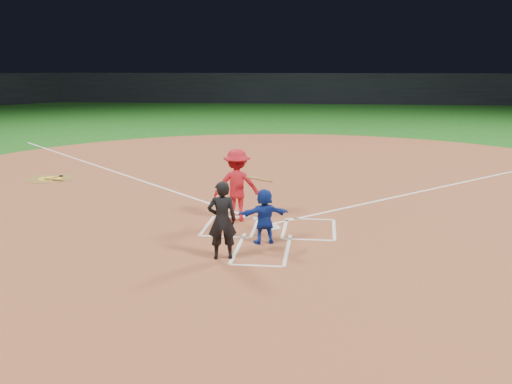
# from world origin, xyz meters

# --- Properties ---
(ground) EXTENTS (120.00, 120.00, 0.00)m
(ground) POSITION_xyz_m (0.00, 0.00, 0.00)
(ground) COLOR #134E14
(ground) RESTS_ON ground
(home_plate_dirt) EXTENTS (28.00, 28.00, 0.01)m
(home_plate_dirt) POSITION_xyz_m (0.00, 6.00, 0.01)
(home_plate_dirt) COLOR brown
(home_plate_dirt) RESTS_ON ground
(stadium_wall_far) EXTENTS (80.00, 1.20, 3.20)m
(stadium_wall_far) POSITION_xyz_m (0.00, 48.00, 1.60)
(stadium_wall_far) COLOR black
(stadium_wall_far) RESTS_ON ground
(home_plate) EXTENTS (0.60, 0.60, 0.02)m
(home_plate) POSITION_xyz_m (0.00, 0.00, 0.02)
(home_plate) COLOR white
(home_plate) RESTS_ON home_plate_dirt
(on_deck_circle) EXTENTS (1.70, 1.70, 0.01)m
(on_deck_circle) POSITION_xyz_m (-8.41, 5.29, 0.02)
(on_deck_circle) COLOR brown
(on_deck_circle) RESTS_ON home_plate_dirt
(on_deck_logo) EXTENTS (0.80, 0.80, 0.00)m
(on_deck_logo) POSITION_xyz_m (-8.41, 5.29, 0.02)
(on_deck_logo) COLOR yellow
(on_deck_logo) RESTS_ON on_deck_circle
(on_deck_bat_a) EXTENTS (0.08, 0.84, 0.06)m
(on_deck_bat_a) POSITION_xyz_m (-8.26, 5.54, 0.05)
(on_deck_bat_a) COLOR #A7733D
(on_deck_bat_a) RESTS_ON on_deck_circle
(on_deck_bat_c) EXTENTS (0.83, 0.25, 0.06)m
(on_deck_bat_c) POSITION_xyz_m (-8.11, 4.99, 0.05)
(on_deck_bat_c) COLOR olive
(on_deck_bat_c) RESTS_ON on_deck_circle
(bat_weight_donut) EXTENTS (0.19, 0.19, 0.05)m
(bat_weight_donut) POSITION_xyz_m (-8.21, 5.69, 0.05)
(bat_weight_donut) COLOR black
(bat_weight_donut) RESTS_ON on_deck_circle
(catcher) EXTENTS (1.23, 0.74, 1.26)m
(catcher) POSITION_xyz_m (-0.00, -1.27, 0.64)
(catcher) COLOR #132E9C
(catcher) RESTS_ON home_plate_dirt
(umpire) EXTENTS (0.68, 0.54, 1.65)m
(umpire) POSITION_xyz_m (-0.76, -2.44, 0.84)
(umpire) COLOR black
(umpire) RESTS_ON home_plate_dirt
(chalk_markings) EXTENTS (28.35, 17.32, 0.01)m
(chalk_markings) POSITION_xyz_m (0.00, 5.29, 0.01)
(chalk_markings) COLOR white
(chalk_markings) RESTS_ON home_plate_dirt
(batter_at_plate) EXTENTS (1.56, 0.88, 1.87)m
(batter_at_plate) POSITION_xyz_m (-0.91, 0.58, 0.95)
(batter_at_plate) COLOR #B3131E
(batter_at_plate) RESTS_ON home_plate_dirt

